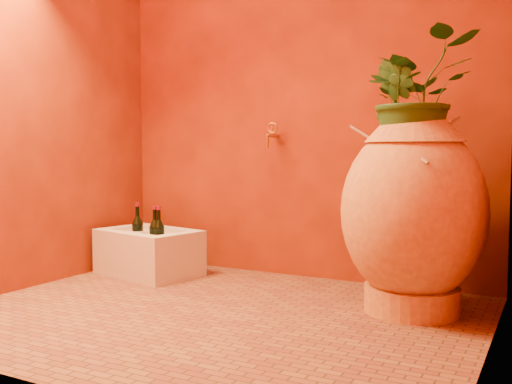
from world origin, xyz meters
The scene contains 12 objects.
floor centered at (0.00, 0.00, 0.00)m, with size 2.50×2.50×0.00m, color brown.
wall_back centered at (0.00, 1.00, 1.25)m, with size 2.50×0.02×2.50m, color #611B05.
wall_left centered at (-1.25, 0.00, 1.25)m, with size 0.02×2.00×2.50m, color #611B05.
wall_right centered at (1.25, 0.00, 1.25)m, with size 0.02×2.00×2.50m, color #611B05.
amphora centered at (0.85, 0.50, 0.50)m, with size 0.85×0.85×1.01m.
stone_basin centered at (-0.85, 0.57, 0.14)m, with size 0.70×0.56×0.29m.
wine_bottle_a centered at (-0.75, 0.50, 0.27)m, with size 0.07×0.07×0.30m.
wine_bottle_b centered at (-0.92, 0.54, 0.27)m, with size 0.08×0.08×0.31m.
wine_bottle_c centered at (-0.72, 0.50, 0.27)m, with size 0.07×0.07×0.30m.
wall_tap centered at (-0.14, 0.92, 0.91)m, with size 0.07×0.15×0.17m.
plant_main centered at (0.85, 0.51, 1.07)m, with size 0.54×0.47×0.60m, color #1C4418.
plant_side centered at (0.78, 0.45, 1.02)m, with size 0.24×0.20×0.44m, color #1C4418.
Camera 1 is at (1.48, -2.33, 0.79)m, focal length 40.00 mm.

